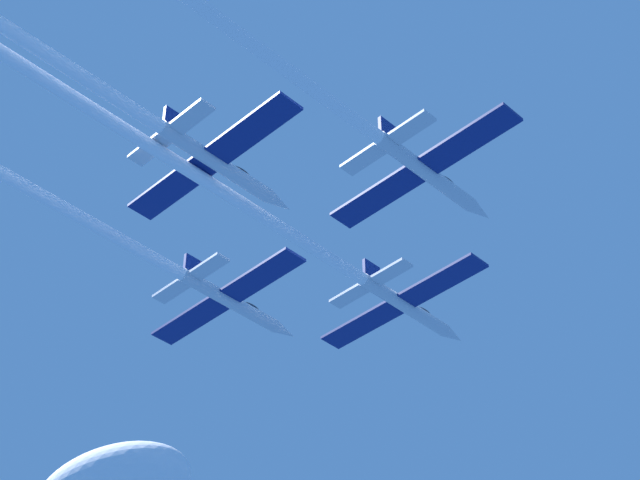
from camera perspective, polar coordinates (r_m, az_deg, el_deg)
name	(u,v)px	position (r m, az deg, el deg)	size (l,w,h in m)	color
jet_lead	(263,216)	(100.64, -2.86, 1.18)	(19.28, 64.33, 3.19)	silver
jet_left_wing	(33,190)	(100.57, -14.04, 2.40)	(19.28, 72.27, 3.19)	silver
jet_right_wing	(209,13)	(86.04, -5.52, 11.15)	(19.28, 76.45, 3.19)	silver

